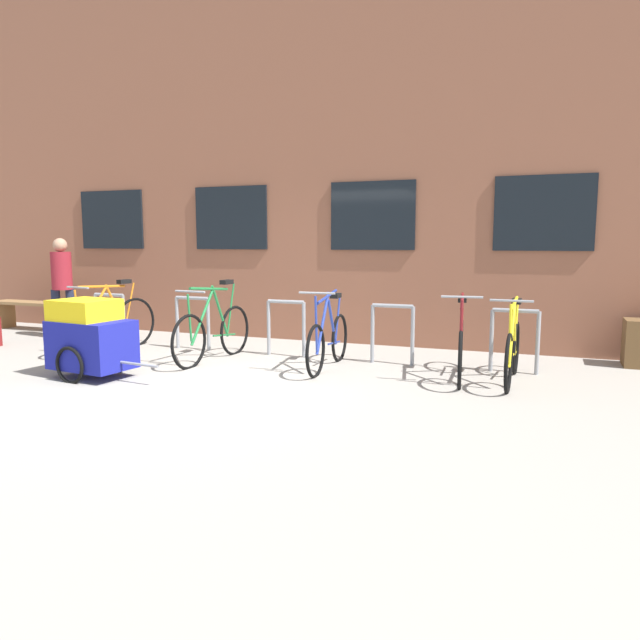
% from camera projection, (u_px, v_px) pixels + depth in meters
% --- Properties ---
extents(ground_plane, '(42.00, 42.00, 0.00)m').
position_uv_depth(ground_plane, '(188.00, 384.00, 6.59)').
color(ground_plane, '#9E998E').
extents(storefront_building, '(28.00, 6.54, 5.99)m').
position_uv_depth(storefront_building, '(360.00, 172.00, 12.18)').
color(storefront_building, brown).
rests_on(storefront_building, ground).
extents(bike_rack, '(6.58, 0.05, 0.78)m').
position_uv_depth(bike_rack, '(286.00, 322.00, 8.17)').
color(bike_rack, gray).
rests_on(bike_rack, ground).
extents(bicycle_blue, '(0.44, 1.64, 1.01)m').
position_uv_depth(bicycle_blue, '(328.00, 340.00, 7.40)').
color(bicycle_blue, black).
rests_on(bicycle_blue, ground).
extents(bicycle_maroon, '(0.44, 1.62, 1.02)m').
position_uv_depth(bicycle_maroon, '(461.00, 347.00, 6.87)').
color(bicycle_maroon, black).
rests_on(bicycle_maroon, ground).
extents(bicycle_green, '(0.44, 1.75, 1.08)m').
position_uv_depth(bicycle_green, '(213.00, 332.00, 7.87)').
color(bicycle_green, black).
rests_on(bicycle_green, ground).
extents(bicycle_yellow, '(0.44, 1.63, 1.00)m').
position_uv_depth(bicycle_yellow, '(513.00, 350.00, 6.67)').
color(bicycle_yellow, black).
rests_on(bicycle_yellow, ground).
extents(bicycle_orange, '(0.48, 1.76, 1.04)m').
position_uv_depth(bicycle_orange, '(108.00, 324.00, 8.56)').
color(bicycle_orange, black).
rests_on(bicycle_orange, ground).
extents(bike_trailer, '(1.48, 0.75, 0.93)m').
position_uv_depth(bike_trailer, '(91.00, 337.00, 6.90)').
color(bike_trailer, navy).
rests_on(bike_trailer, ground).
extents(wooden_bench, '(1.68, 0.40, 0.51)m').
position_uv_depth(wooden_bench, '(34.00, 309.00, 10.64)').
color(wooden_bench, olive).
rests_on(wooden_bench, ground).
extents(person_by_bench, '(0.32, 0.32, 1.63)m').
position_uv_depth(person_by_bench, '(62.00, 281.00, 9.66)').
color(person_by_bench, '#1E2338').
rests_on(person_by_bench, ground).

